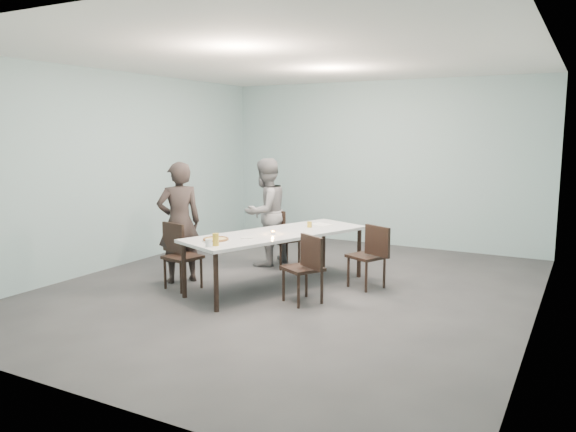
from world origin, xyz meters
The scene contains 16 objects.
ground centered at (0.00, 0.00, 0.00)m, with size 7.00×7.00×0.00m, color #333335.
room_shell centered at (0.00, 0.00, 2.03)m, with size 6.02×7.02×3.01m.
table centered at (-0.21, 0.02, 0.69)m, with size 1.78×2.75×0.75m.
chair_near_left centered at (-1.36, -0.64, 0.50)m, with size 0.65×0.50×0.87m.
chair_far_left centered at (-0.76, 1.10, 0.50)m, with size 0.65×0.57×0.87m.
chair_near_right centered at (0.48, -0.49, 0.50)m, with size 0.64×0.57×0.87m.
chair_far_right centered at (0.93, 0.53, 0.50)m, with size 0.65×0.56×0.87m.
diner_near centered at (-1.54, -0.39, 0.84)m, with size 0.61×0.40×1.68m, color black.
diner_far centered at (-1.01, 1.04, 0.84)m, with size 0.82×0.64×1.68m, color slate.
pizza centered at (-0.59, -0.85, 0.77)m, with size 0.34×0.34×0.04m.
side_plate centered at (-0.36, -0.50, 0.76)m, with size 0.18×0.18×0.01m, color white.
beer_glass centered at (-0.42, -1.09, 0.82)m, with size 0.08×0.08×0.15m, color gold.
water_tumbler centered at (-0.45, -1.18, 0.80)m, with size 0.08×0.08×0.09m, color silver.
tealight centered at (-0.19, -0.13, 0.77)m, with size 0.06×0.06×0.05m.
amber_tumbler centered at (-0.01, 0.59, 0.79)m, with size 0.07×0.07×0.08m, color gold.
menu centered at (0.03, 0.88, 0.75)m, with size 0.30×0.22×0.01m, color silver.
Camera 1 is at (3.45, -6.41, 2.10)m, focal length 35.00 mm.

